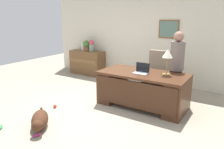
{
  "coord_description": "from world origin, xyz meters",
  "views": [
    {
      "loc": [
        2.72,
        -3.7,
        2.03
      ],
      "look_at": [
        0.19,
        0.3,
        0.75
      ],
      "focal_mm": 35.1,
      "sensor_mm": 36.0,
      "label": 1
    }
  ],
  "objects_px": {
    "desk_lamp": "(167,55)",
    "dog_toy_bone": "(1,127)",
    "vase_with_flowers": "(91,45)",
    "dog_lying": "(40,120)",
    "desk": "(142,88)",
    "laptop": "(142,71)",
    "dog_toy_plush": "(37,135)",
    "person_standing": "(176,67)",
    "dog_toy_ball": "(55,106)",
    "credenza": "(87,62)",
    "armchair": "(158,76)",
    "vase_empty": "(83,46)",
    "potted_plant": "(86,45)"
  },
  "relations": [
    {
      "from": "credenza",
      "to": "dog_toy_bone",
      "type": "xyz_separation_m",
      "value": [
        1.09,
        -3.95,
        -0.39
      ]
    },
    {
      "from": "credenza",
      "to": "dog_toy_bone",
      "type": "bearing_deg",
      "value": -74.59
    },
    {
      "from": "vase_empty",
      "to": "dog_toy_bone",
      "type": "xyz_separation_m",
      "value": [
        1.26,
        -3.95,
        -0.95
      ]
    },
    {
      "from": "desk_lamp",
      "to": "armchair",
      "type": "bearing_deg",
      "value": 121.59
    },
    {
      "from": "desk",
      "to": "potted_plant",
      "type": "distance_m",
      "value": 3.35
    },
    {
      "from": "dog_toy_bone",
      "to": "credenza",
      "type": "bearing_deg",
      "value": 105.41
    },
    {
      "from": "person_standing",
      "to": "potted_plant",
      "type": "relative_size",
      "value": 4.7
    },
    {
      "from": "dog_lying",
      "to": "laptop",
      "type": "xyz_separation_m",
      "value": [
        1.14,
        1.94,
        0.69
      ]
    },
    {
      "from": "vase_empty",
      "to": "dog_toy_bone",
      "type": "distance_m",
      "value": 4.26
    },
    {
      "from": "dog_toy_ball",
      "to": "dog_toy_bone",
      "type": "bearing_deg",
      "value": -97.62
    },
    {
      "from": "laptop",
      "to": "vase_empty",
      "type": "height_order",
      "value": "vase_empty"
    },
    {
      "from": "dog_toy_plush",
      "to": "vase_with_flowers",
      "type": "bearing_deg",
      "value": 114.05
    },
    {
      "from": "vase_with_flowers",
      "to": "dog_toy_bone",
      "type": "height_order",
      "value": "vase_with_flowers"
    },
    {
      "from": "credenza",
      "to": "dog_toy_bone",
      "type": "relative_size",
      "value": 6.91
    },
    {
      "from": "desk_lamp",
      "to": "potted_plant",
      "type": "height_order",
      "value": "desk_lamp"
    },
    {
      "from": "armchair",
      "to": "vase_empty",
      "type": "height_order",
      "value": "armchair"
    },
    {
      "from": "person_standing",
      "to": "desk_lamp",
      "type": "bearing_deg",
      "value": -100.47
    },
    {
      "from": "credenza",
      "to": "vase_with_flowers",
      "type": "distance_m",
      "value": 0.66
    },
    {
      "from": "dog_lying",
      "to": "desk",
      "type": "bearing_deg",
      "value": 59.24
    },
    {
      "from": "armchair",
      "to": "dog_lying",
      "type": "height_order",
      "value": "armchair"
    },
    {
      "from": "dog_toy_plush",
      "to": "dog_lying",
      "type": "bearing_deg",
      "value": 129.05
    },
    {
      "from": "vase_with_flowers",
      "to": "credenza",
      "type": "bearing_deg",
      "value": -179.64
    },
    {
      "from": "vase_with_flowers",
      "to": "dog_toy_bone",
      "type": "xyz_separation_m",
      "value": [
        0.88,
        -3.95,
        -1.02
      ]
    },
    {
      "from": "dog_toy_bone",
      "to": "dog_toy_plush",
      "type": "relative_size",
      "value": 1.21
    },
    {
      "from": "dog_lying",
      "to": "dog_toy_bone",
      "type": "bearing_deg",
      "value": -147.21
    },
    {
      "from": "vase_with_flowers",
      "to": "dog_toy_ball",
      "type": "distance_m",
      "value": 3.11
    },
    {
      "from": "dog_lying",
      "to": "vase_with_flowers",
      "type": "xyz_separation_m",
      "value": [
        -1.5,
        3.55,
        0.89
      ]
    },
    {
      "from": "laptop",
      "to": "vase_empty",
      "type": "bearing_deg",
      "value": 151.81
    },
    {
      "from": "desk_lamp",
      "to": "dog_toy_bone",
      "type": "height_order",
      "value": "desk_lamp"
    },
    {
      "from": "armchair",
      "to": "potted_plant",
      "type": "xyz_separation_m",
      "value": [
        -2.91,
        0.72,
        0.52
      ]
    },
    {
      "from": "vase_with_flowers",
      "to": "vase_empty",
      "type": "bearing_deg",
      "value": 180.0
    },
    {
      "from": "person_standing",
      "to": "dog_lying",
      "type": "height_order",
      "value": "person_standing"
    },
    {
      "from": "armchair",
      "to": "dog_lying",
      "type": "bearing_deg",
      "value": -112.78
    },
    {
      "from": "desk",
      "to": "dog_toy_ball",
      "type": "bearing_deg",
      "value": -144.48
    },
    {
      "from": "laptop",
      "to": "vase_with_flowers",
      "type": "relative_size",
      "value": 0.82
    },
    {
      "from": "person_standing",
      "to": "dog_toy_bone",
      "type": "relative_size",
      "value": 9.46
    },
    {
      "from": "person_standing",
      "to": "dog_toy_ball",
      "type": "relative_size",
      "value": 21.84
    },
    {
      "from": "desk",
      "to": "laptop",
      "type": "bearing_deg",
      "value": -144.59
    },
    {
      "from": "laptop",
      "to": "dog_toy_bone",
      "type": "relative_size",
      "value": 1.79
    },
    {
      "from": "desk",
      "to": "vase_with_flowers",
      "type": "relative_size",
      "value": 5.04
    },
    {
      "from": "dog_lying",
      "to": "vase_empty",
      "type": "height_order",
      "value": "vase_empty"
    },
    {
      "from": "potted_plant",
      "to": "dog_toy_bone",
      "type": "distance_m",
      "value": 4.22
    },
    {
      "from": "laptop",
      "to": "potted_plant",
      "type": "xyz_separation_m",
      "value": [
        -2.85,
        1.62,
        0.19
      ]
    },
    {
      "from": "dog_toy_bone",
      "to": "vase_empty",
      "type": "bearing_deg",
      "value": 107.7
    },
    {
      "from": "desk_lamp",
      "to": "vase_empty",
      "type": "relative_size",
      "value": 1.95
    },
    {
      "from": "desk_lamp",
      "to": "dog_toy_ball",
      "type": "bearing_deg",
      "value": -148.6
    },
    {
      "from": "desk_lamp",
      "to": "dog_toy_plush",
      "type": "height_order",
      "value": "desk_lamp"
    },
    {
      "from": "dog_lying",
      "to": "dog_toy_bone",
      "type": "distance_m",
      "value": 0.74
    },
    {
      "from": "desk",
      "to": "dog_lying",
      "type": "xyz_separation_m",
      "value": [
        -1.16,
        -1.96,
        -0.28
      ]
    },
    {
      "from": "potted_plant",
      "to": "desk",
      "type": "bearing_deg",
      "value": -29.05
    }
  ]
}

